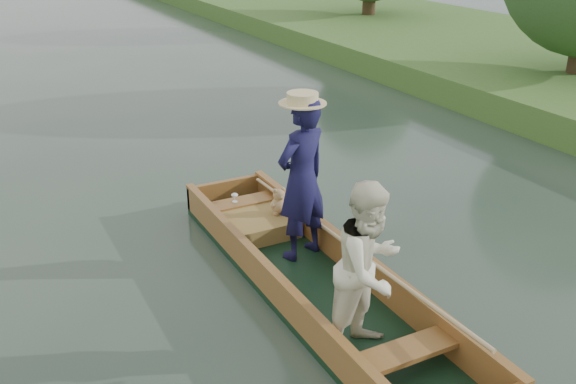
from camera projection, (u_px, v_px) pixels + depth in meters
name	position (u px, v px, depth m)	size (l,w,h in m)	color
ground	(313.00, 292.00, 6.95)	(120.00, 120.00, 0.00)	#283D30
punt	(321.00, 242.00, 6.63)	(1.19, 5.00, 2.01)	black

